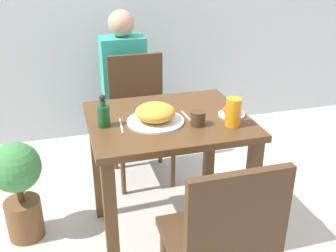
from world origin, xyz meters
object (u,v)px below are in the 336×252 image
object	(u,v)px
chair_far	(139,111)
potted_plant_left	(18,184)
side_plate	(232,112)
drink_cup	(198,118)
sauce_bottle	(103,114)
person_figure	(124,86)
juice_glass	(233,112)
chair_near	(223,241)
food_plate	(155,114)

from	to	relation	value
chair_far	potted_plant_left	world-z (taller)	chair_far
chair_far	side_plate	xyz separation A→B (m)	(0.33, -0.82, 0.29)
side_plate	drink_cup	bearing A→B (deg)	-163.19
sauce_bottle	potted_plant_left	bearing A→B (deg)	153.69
chair_far	person_figure	bearing A→B (deg)	96.06
juice_glass	sauce_bottle	world-z (taller)	sauce_bottle
chair_far	person_figure	xyz separation A→B (m)	(-0.04, 0.38, 0.07)
chair_near	potted_plant_left	distance (m)	1.26
food_plate	juice_glass	xyz separation A→B (m)	(0.36, -0.14, 0.03)
side_plate	drink_cup	size ratio (longest dim) A/B	1.88
food_plate	chair_near	bearing A→B (deg)	-79.59
drink_cup	potted_plant_left	bearing A→B (deg)	159.26
drink_cup	potted_plant_left	world-z (taller)	drink_cup
food_plate	drink_cup	bearing A→B (deg)	-24.82
side_plate	drink_cup	world-z (taller)	drink_cup
chair_near	potted_plant_left	xyz separation A→B (m)	(-0.86, 0.90, -0.14)
chair_near	food_plate	world-z (taller)	chair_near
chair_near	sauce_bottle	xyz separation A→B (m)	(-0.38, 0.66, 0.33)
drink_cup	juice_glass	distance (m)	0.18
sauce_bottle	person_figure	bearing A→B (deg)	75.62
person_figure	chair_far	bearing A→B (deg)	-83.94
potted_plant_left	food_plate	bearing A→B (deg)	-19.62
chair_near	chair_far	bearing A→B (deg)	-88.39
side_plate	juice_glass	distance (m)	0.13
side_plate	sauce_bottle	distance (m)	0.67
food_plate	potted_plant_left	size ratio (longest dim) A/B	0.48
chair_far	person_figure	size ratio (longest dim) A/B	0.77
food_plate	juice_glass	distance (m)	0.39
chair_near	juice_glass	bearing A→B (deg)	-116.46
side_plate	sauce_bottle	world-z (taller)	sauce_bottle
drink_cup	person_figure	size ratio (longest dim) A/B	0.06
juice_glass	chair_near	bearing A→B (deg)	-116.46
potted_plant_left	person_figure	world-z (taller)	person_figure
potted_plant_left	person_figure	xyz separation A→B (m)	(0.78, 0.91, 0.22)
person_figure	sauce_bottle	bearing A→B (deg)	-104.38
chair_near	person_figure	distance (m)	1.82
potted_plant_left	chair_near	bearing A→B (deg)	-46.41
sauce_bottle	potted_plant_left	size ratio (longest dim) A/B	0.27
chair_far	juice_glass	bearing A→B (deg)	-72.98
juice_glass	sauce_bottle	distance (m)	0.64
chair_far	side_plate	world-z (taller)	chair_far
juice_glass	sauce_bottle	xyz separation A→B (m)	(-0.62, 0.17, -0.01)
chair_far	food_plate	world-z (taller)	chair_far
chair_far	side_plate	bearing A→B (deg)	-67.91
drink_cup	juice_glass	xyz separation A→B (m)	(0.17, -0.05, 0.04)
drink_cup	sauce_bottle	bearing A→B (deg)	165.67
chair_near	food_plate	xyz separation A→B (m)	(-0.12, 0.64, 0.31)
chair_near	drink_cup	world-z (taller)	chair_near
chair_near	sauce_bottle	world-z (taller)	sauce_bottle
chair_near	person_figure	world-z (taller)	person_figure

